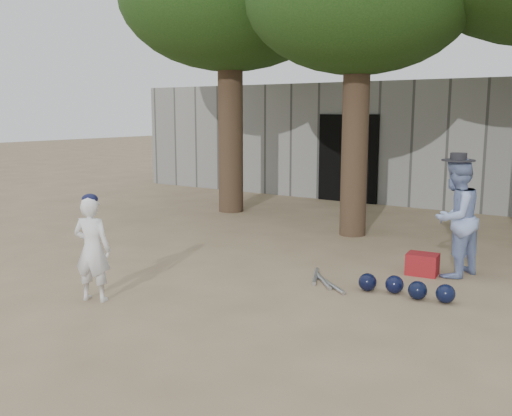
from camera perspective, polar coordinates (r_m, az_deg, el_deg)
The scene contains 7 objects.
ground at distance 7.65m, azimuth -8.01°, elevation -7.65°, with size 70.00×70.00×0.00m, color #937C5E.
boy_player at distance 7.10m, azimuth -16.06°, elevation -3.99°, with size 0.46×0.30×1.27m, color white.
spectator_blue at distance 8.28m, azimuth 19.28°, elevation -0.94°, with size 0.80×0.62×1.64m, color #899FD4.
red_bag at distance 8.35m, azimuth 16.30°, elevation -5.41°, with size 0.42×0.32×0.30m, color maroon.
back_building at distance 16.51m, azimuth 16.78°, elevation 6.54°, with size 16.00×5.24×3.00m.
helmet_row at distance 7.34m, azimuth 14.73°, elevation -7.70°, with size 1.19×0.33×0.23m.
bat_pile at distance 7.74m, azimuth 6.72°, elevation -7.21°, with size 0.84×0.82×0.06m.
Camera 1 is at (4.93, -5.40, 2.25)m, focal length 40.00 mm.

